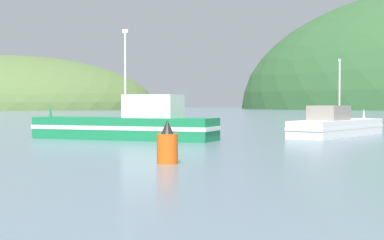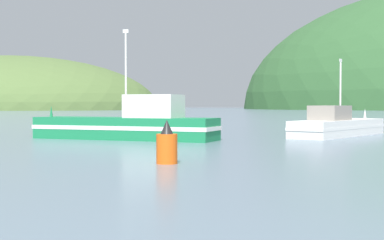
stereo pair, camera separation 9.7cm
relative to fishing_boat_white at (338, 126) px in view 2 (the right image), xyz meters
The scene contains 4 objects.
hill_mid_right 185.78m from the fishing_boat_white, 119.85° to the left, with size 107.53×86.02×38.43m, color #516B38.
fishing_boat_white is the anchor object (origin of this frame).
fishing_boat_green 13.66m from the fishing_boat_white, 158.69° to the right, with size 11.53×5.51×6.45m.
channel_buoy 20.05m from the fishing_boat_white, 115.08° to the right, with size 0.74×0.74×1.55m.
Camera 2 is at (8.61, -4.52, 2.11)m, focal length 53.71 mm.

